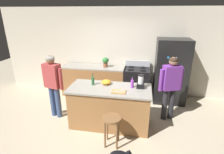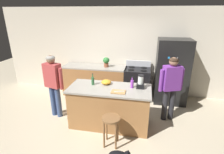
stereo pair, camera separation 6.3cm
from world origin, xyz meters
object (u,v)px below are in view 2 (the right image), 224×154
blender_appliance (141,83)px  bottle_olive_oil (93,81)px  person_by_island_left (53,81)px  refrigerator (172,72)px  chef_knife (119,91)px  stove_range (137,83)px  kitchen_island (110,106)px  bottle_soda (132,84)px  person_by_sink_right (171,84)px  cutting_board (118,92)px  mixing_bowl (106,82)px  potted_plant (106,61)px  bar_stool (111,124)px

blender_appliance → bottle_olive_oil: blender_appliance is taller
person_by_island_left → refrigerator: bearing=25.3°
chef_knife → stove_range: bearing=62.8°
kitchen_island → blender_appliance: bearing=11.2°
bottle_soda → chef_knife: 0.39m
person_by_island_left → blender_appliance: bearing=0.5°
person_by_sink_right → bottle_olive_oil: 1.83m
bottle_olive_oil → bottle_soda: (0.91, 0.00, -0.01)m
refrigerator → person_by_sink_right: bearing=-97.9°
cutting_board → mixing_bowl: bearing=132.0°
person_by_island_left → potted_plant: 1.76m
refrigerator → blender_appliance: 1.61m
mixing_bowl → chef_knife: bearing=-46.5°
kitchen_island → blender_appliance: blender_appliance is taller
kitchen_island → potted_plant: size_ratio=6.15×
refrigerator → mixing_bowl: bearing=-141.5°
refrigerator → bar_stool: size_ratio=2.95×
stove_range → chef_knife: size_ratio=5.13×
stove_range → mixing_bowl: bearing=-116.6°
bar_stool → chef_knife: bearing=80.6°
blender_appliance → mixing_bowl: blender_appliance is taller
bottle_olive_oil → bottle_soda: size_ratio=1.08×
refrigerator → bottle_olive_oil: 2.38m
stove_range → person_by_island_left: 2.47m
person_by_island_left → bar_stool: (1.59, -0.79, -0.47)m
refrigerator → person_by_sink_right: 1.02m
refrigerator → person_by_sink_right: (-0.14, -1.01, 0.03)m
kitchen_island → chef_knife: chef_knife is taller
stove_range → refrigerator: bearing=-1.4°
mixing_bowl → cutting_board: 0.53m
chef_knife → potted_plant: bearing=93.8°
refrigerator → potted_plant: (-1.94, 0.05, 0.19)m
mixing_bowl → cutting_board: (0.35, -0.39, -0.04)m
bottle_soda → refrigerator: bearing=53.5°
stove_range → mixing_bowl: (-0.66, -1.32, 0.51)m
bar_stool → potted_plant: potted_plant is taller
refrigerator → bar_stool: (-1.34, -2.17, -0.44)m
bottle_olive_oil → blender_appliance: bearing=1.2°
refrigerator → mixing_bowl: (-1.63, -1.30, 0.07)m
stove_range → chef_knife: 1.80m
kitchen_island → blender_appliance: (0.68, 0.13, 0.60)m
person_by_sink_right → cutting_board: (-1.14, -0.68, -0.00)m
refrigerator → bottle_olive_oil: refrigerator is taller
chef_knife → refrigerator: bearing=35.7°
mixing_bowl → stove_range: bearing=63.4°
refrigerator → stove_range: size_ratio=1.65×
refrigerator → bar_stool: 2.59m
chef_knife → person_by_sink_right: bearing=13.8°
bottle_olive_oil → chef_knife: size_ratio=1.25×
refrigerator → cutting_board: bearing=-127.3°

